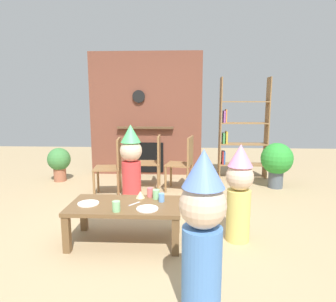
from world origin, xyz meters
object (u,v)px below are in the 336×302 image
paper_cup_near_right (116,206)px  potted_plant_tall (277,161)px  child_in_pink (239,191)px  dining_chair_right (185,160)px  potted_plant_short (59,161)px  dining_chair_middle (153,159)px  bookshelf (240,132)px  paper_plate_front (147,209)px  paper_plate_rear (88,203)px  child_by_the_chairs (131,162)px  child_with_cone_hat (202,229)px  coffee_table (125,210)px  dining_chair_left (113,163)px  paper_cup_far_left (162,198)px  paper_cup_center (150,192)px  birthday_cake_slice (140,195)px  paper_cup_near_left (156,194)px

paper_cup_near_right → potted_plant_tall: (2.23, 2.29, 0.00)m
child_in_pink → dining_chair_right: size_ratio=1.15×
dining_chair_right → potted_plant_short: 2.35m
dining_chair_middle → dining_chair_right: (0.52, -0.10, 0.00)m
bookshelf → child_in_pink: (-0.51, -2.68, -0.34)m
paper_plate_front → bookshelf: bearing=63.7°
paper_plate_rear → child_by_the_chairs: (0.24, 1.23, 0.18)m
child_with_cone_hat → child_in_pink: size_ratio=1.12×
bookshelf → child_by_the_chairs: size_ratio=1.67×
bookshelf → paper_plate_rear: bearing=-126.5°
paper_plate_front → potted_plant_short: (-1.92, 2.46, -0.05)m
coffee_table → child_with_cone_hat: child_with_cone_hat is taller
dining_chair_left → dining_chair_right: bearing=-171.3°
child_by_the_chairs → potted_plant_tall: 2.49m
paper_cup_far_left → dining_chair_left: size_ratio=0.10×
bookshelf → paper_cup_far_left: bearing=-116.1°
paper_cup_center → child_by_the_chairs: 1.04m
child_in_pink → dining_chair_left: (-1.66, 1.43, -0.04)m
paper_plate_front → dining_chair_left: (-0.73, 1.67, 0.09)m
paper_cup_near_right → potted_plant_short: bearing=122.8°
paper_cup_near_right → potted_plant_tall: bearing=45.7°
child_with_cone_hat → child_by_the_chairs: size_ratio=1.02×
child_by_the_chairs → dining_chair_middle: child_by_the_chairs is taller
birthday_cake_slice → paper_cup_near_right: bearing=-113.0°
bookshelf → dining_chair_middle: bearing=-151.7°
paper_cup_near_left → birthday_cake_slice: (-0.18, 0.02, -0.01)m
birthday_cake_slice → dining_chair_right: size_ratio=0.11×
child_with_cone_hat → dining_chair_middle: child_with_cone_hat is taller
paper_cup_near_left → paper_cup_near_right: 0.52m
bookshelf → coffee_table: bookshelf is taller
paper_cup_near_right → paper_cup_center: paper_cup_near_right is taller
paper_cup_far_left → paper_plate_rear: 0.76m
birthday_cake_slice → potted_plant_tall: 2.78m
bookshelf → dining_chair_left: 2.53m
potted_plant_short → dining_chair_right: bearing=-12.1°
bookshelf → dining_chair_right: size_ratio=2.11×
bookshelf → paper_cup_near_left: (-1.38, -2.60, -0.42)m
dining_chair_left → potted_plant_tall: size_ratio=1.17×
paper_cup_near_right → paper_cup_center: 0.54m
paper_cup_far_left → paper_cup_center: bearing=131.2°
child_in_pink → dining_chair_middle: child_in_pink is taller
child_in_pink → paper_plate_rear: bearing=-0.2°
paper_cup_near_left → child_by_the_chairs: child_by_the_chairs is taller
potted_plant_tall → child_in_pink: bearing=-116.8°
birthday_cake_slice → child_with_cone_hat: child_with_cone_hat is taller
bookshelf → paper_plate_rear: (-2.07, -2.79, -0.46)m
paper_cup_near_left → paper_cup_center: paper_cup_near_left is taller
dining_chair_right → dining_chair_left: bearing=27.2°
child_in_pink → dining_chair_right: child_in_pink is taller
paper_cup_center → coffee_table: bearing=-133.6°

